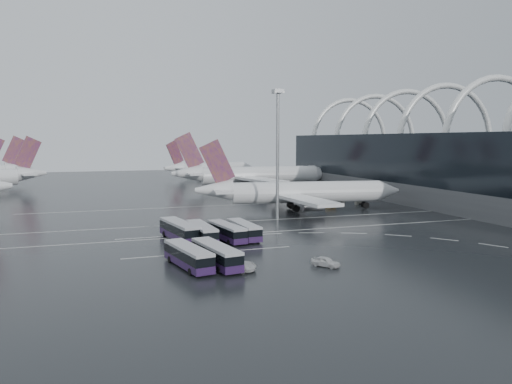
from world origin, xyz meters
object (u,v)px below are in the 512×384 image
object	(u,v)px
airliner_gate_c	(209,169)
bus_row_near_a	(180,230)
airliner_gate_b	(252,176)
bus_row_far_a	(188,256)
airliner_main	(297,193)
floodlight_mast	(278,138)
gse_cart_belly_d	(359,203)
van_curve_a	(235,264)
bus_row_near_b	(202,232)
bus_row_far_b	(216,254)
bus_row_near_d	(244,230)
van_curve_b	(325,262)
gse_cart_belly_e	(331,204)
gse_cart_belly_b	(340,201)
bus_row_near_c	(227,231)

from	to	relation	value
airliner_gate_c	bus_row_near_a	xyz separation A→B (m)	(-39.04, -140.73, -2.67)
airliner_gate_b	bus_row_far_a	world-z (taller)	airliner_gate_b
airliner_main	airliner_gate_b	size ratio (longest dim) A/B	0.90
airliner_gate_c	floodlight_mast	distance (m)	124.46
airliner_gate_c	gse_cart_belly_d	distance (m)	108.81
airliner_main	van_curve_a	size ratio (longest dim) A/B	8.76
bus_row_near_b	bus_row_far_a	world-z (taller)	bus_row_far_a
bus_row_far_b	gse_cart_belly_d	size ratio (longest dim) A/B	6.78
airliner_gate_b	van_curve_a	bearing A→B (deg)	-107.16
bus_row_near_d	van_curve_a	bearing A→B (deg)	156.63
airliner_main	van_curve_b	size ratio (longest dim) A/B	12.72
bus_row_far_b	gse_cart_belly_e	size ratio (longest dim) A/B	5.20
bus_row_far_b	gse_cart_belly_d	world-z (taller)	bus_row_far_b
gse_cart_belly_b	bus_row_near_b	bearing A→B (deg)	-140.86
airliner_gate_b	van_curve_b	distance (m)	111.62
airliner_gate_c	bus_row_near_a	distance (m)	146.07
van_curve_a	van_curve_b	xyz separation A→B (m)	(12.95, -2.30, -0.13)
bus_row_near_a	van_curve_b	bearing A→B (deg)	-157.19
bus_row_near_c	floodlight_mast	bearing A→B (deg)	-49.33
bus_row_near_c	floodlight_mast	world-z (taller)	floodlight_mast
bus_row_near_d	bus_row_near_a	bearing A→B (deg)	76.96
airliner_gate_b	bus_row_near_a	xyz separation A→B (m)	(-41.07, -83.02, -3.38)
bus_row_near_a	bus_row_near_b	size ratio (longest dim) A/B	1.12
airliner_gate_c	bus_row_far_a	distance (m)	165.91
bus_row_near_d	floodlight_mast	size ratio (longest dim) A/B	0.41
bus_row_near_b	floodlight_mast	bearing A→B (deg)	-50.79
floodlight_mast	gse_cart_belly_b	xyz separation A→B (m)	(27.26, 20.32, -17.99)
airliner_main	bus_row_far_a	distance (m)	61.37
gse_cart_belly_b	gse_cart_belly_e	bearing A→B (deg)	-137.89
bus_row_near_a	bus_row_near_c	size ratio (longest dim) A/B	1.13
bus_row_far_a	gse_cart_belly_b	xyz separation A→B (m)	(55.48, 58.02, -1.06)
airliner_gate_b	van_curve_b	bearing A→B (deg)	-100.48
bus_row_near_c	van_curve_b	world-z (taller)	bus_row_near_c
bus_row_far_a	van_curve_b	distance (m)	19.78
van_curve_b	bus_row_near_b	bearing A→B (deg)	85.71
van_curve_b	airliner_main	bearing A→B (deg)	37.54
airliner_main	floodlight_mast	world-z (taller)	floodlight_mast
bus_row_near_b	airliner_gate_c	bearing A→B (deg)	-16.61
airliner_main	gse_cart_belly_e	distance (m)	13.60
airliner_gate_b	van_curve_b	world-z (taller)	airliner_gate_b
bus_row_near_d	van_curve_b	bearing A→B (deg)	-171.09
bus_row_near_c	gse_cart_belly_e	bearing A→B (deg)	-56.20
airliner_main	bus_row_near_a	size ratio (longest dim) A/B	3.86
airliner_gate_b	bus_row_far_b	bearing A→B (deg)	-108.63
bus_row_near_c	floodlight_mast	xyz separation A→B (m)	(17.84, 20.59, 16.99)
gse_cart_belly_e	bus_row_far_a	bearing A→B (deg)	-133.29
bus_row_near_b	gse_cart_belly_e	distance (m)	56.46
floodlight_mast	gse_cart_belly_d	xyz separation A→B (m)	(30.61, 15.65, -18.11)
airliner_main	airliner_gate_c	bearing A→B (deg)	96.93
bus_row_near_a	gse_cart_belly_b	size ratio (longest dim) A/B	5.92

